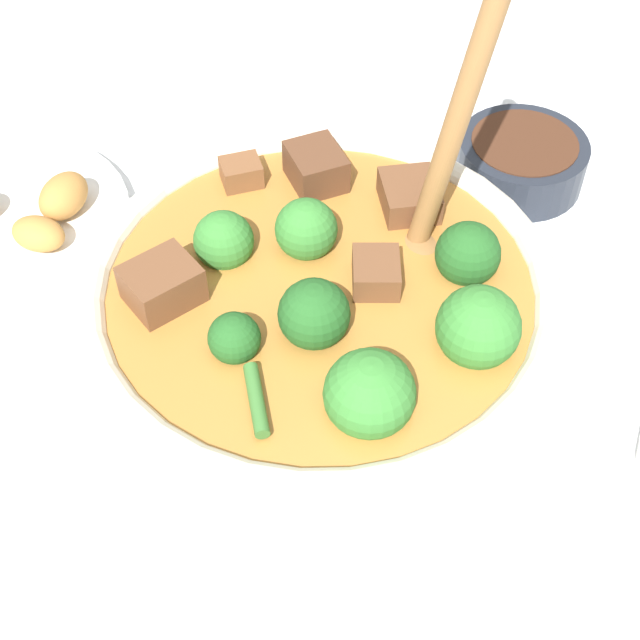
% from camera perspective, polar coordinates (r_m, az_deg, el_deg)
% --- Properties ---
extents(ground_plane, '(4.00, 4.00, 0.00)m').
position_cam_1_polar(ground_plane, '(0.52, 0.00, -4.35)').
color(ground_plane, silver).
extents(stew_bowl, '(0.25, 0.25, 0.27)m').
position_cam_1_polar(stew_bowl, '(0.48, 0.11, -0.49)').
color(stew_bowl, beige).
rests_on(stew_bowl, ground_plane).
extents(condiment_bowl, '(0.09, 0.09, 0.03)m').
position_cam_1_polar(condiment_bowl, '(0.65, 12.77, 10.01)').
color(condiment_bowl, '#232833').
rests_on(condiment_bowl, ground_plane).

